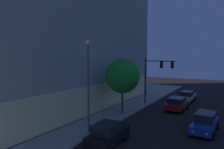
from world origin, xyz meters
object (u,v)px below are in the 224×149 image
at_px(modern_building, 33,34).
at_px(car_silver, 187,96).
at_px(street_lamp_sidewalk, 88,75).
at_px(car_blue, 205,122).
at_px(traffic_light_far_corner, 156,72).
at_px(sidewalk_tree, 122,76).
at_px(car_red, 177,104).
at_px(car_black, 108,134).

distance_m(modern_building, car_silver, 24.62).
relative_size(modern_building, street_lamp_sidewalk, 4.01).
bearing_deg(car_blue, traffic_light_far_corner, 41.83).
relative_size(traffic_light_far_corner, car_silver, 1.42).
height_order(modern_building, car_silver, modern_building).
xyz_separation_m(sidewalk_tree, car_red, (5.13, -5.09, -3.64)).
relative_size(sidewalk_tree, car_black, 1.47).
relative_size(street_lamp_sidewalk, sidewalk_tree, 1.25).
relative_size(street_lamp_sidewalk, car_red, 1.74).
relative_size(modern_building, car_silver, 6.98).
bearing_deg(car_silver, street_lamp_sidewalk, 165.63).
distance_m(modern_building, car_red, 22.30).
bearing_deg(modern_building, car_silver, -59.45).
bearing_deg(car_black, street_lamp_sidewalk, 67.28).
height_order(modern_building, sidewalk_tree, modern_building).
relative_size(traffic_light_far_corner, car_black, 1.50).
bearing_deg(street_lamp_sidewalk, sidewalk_tree, 3.41).
relative_size(street_lamp_sidewalk, car_black, 1.84).
height_order(street_lamp_sidewalk, car_silver, street_lamp_sidewalk).
bearing_deg(street_lamp_sidewalk, traffic_light_far_corner, -5.93).
height_order(traffic_light_far_corner, car_black, traffic_light_far_corner).
height_order(modern_building, street_lamp_sidewalk, modern_building).
relative_size(sidewalk_tree, car_silver, 1.39).
height_order(sidewalk_tree, car_silver, sidewalk_tree).
bearing_deg(car_black, modern_building, 65.61).
distance_m(modern_building, sidewalk_tree, 15.53).
bearing_deg(car_red, traffic_light_far_corner, 67.06).
xyz_separation_m(traffic_light_far_corner, street_lamp_sidewalk, (-13.66, 1.42, 0.44)).
bearing_deg(sidewalk_tree, car_silver, -24.53).
relative_size(modern_building, car_black, 7.38).
distance_m(sidewalk_tree, car_silver, 12.96).
height_order(car_black, car_blue, car_black).
bearing_deg(car_black, sidewalk_tree, 20.05).
xyz_separation_m(sidewalk_tree, car_silver, (11.31, -5.16, -3.68)).
xyz_separation_m(traffic_light_far_corner, car_red, (-1.37, -3.24, -3.84)).
bearing_deg(traffic_light_far_corner, car_silver, -34.58).
xyz_separation_m(car_black, car_silver, (19.55, -2.15, -0.06)).
distance_m(car_black, car_red, 13.53).
distance_m(traffic_light_far_corner, car_black, 15.27).
distance_m(car_blue, car_silver, 13.39).
distance_m(car_black, car_blue, 9.02).
distance_m(sidewalk_tree, car_black, 9.49).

